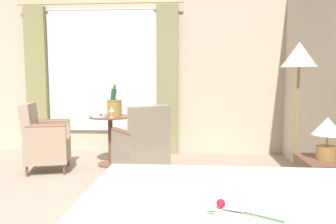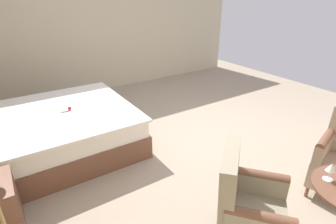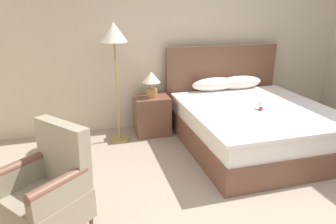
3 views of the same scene
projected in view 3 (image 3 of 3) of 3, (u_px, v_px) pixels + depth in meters
The scene contains 6 objects.
wall_headboard_side at pixel (167, 40), 4.60m from camera, with size 6.22×0.12×2.70m.
bed at pixel (250, 122), 4.13m from camera, with size 1.87×2.09×1.26m.
nightstand at pixel (152, 115), 4.49m from camera, with size 0.53×0.41×0.58m.
bedside_lamp at pixel (151, 81), 4.31m from camera, with size 0.26×0.26×0.37m.
floor_lamp_brass at pixel (114, 42), 3.89m from camera, with size 0.35×0.35×1.65m.
armchair_by_window at pixel (49, 189), 2.47m from camera, with size 0.81×0.81×0.95m.
Camera 3 is at (-1.26, -1.40, 1.84)m, focal length 32.00 mm.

